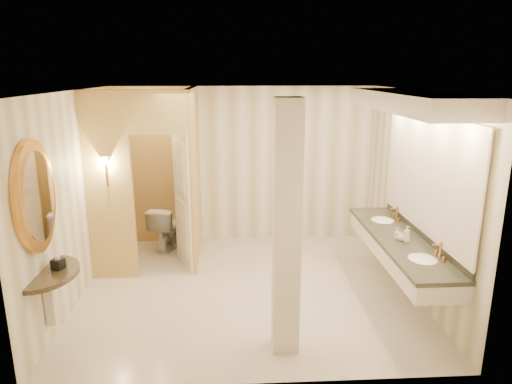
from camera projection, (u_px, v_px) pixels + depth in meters
The scene contains 16 objects.
floor at pixel (248, 289), 6.36m from camera, with size 4.50×4.50×0.00m, color beige.
ceiling at pixel (247, 91), 5.67m from camera, with size 4.50×4.50×0.00m, color white.
wall_back at pixel (243, 165), 7.94m from camera, with size 4.50×0.02×2.70m, color silver.
wall_front at pixel (256, 254), 4.08m from camera, with size 4.50×0.02×2.70m, color silver.
wall_left at pixel (74, 198), 5.89m from camera, with size 0.02×4.00×2.70m, color silver.
wall_right at pixel (414, 193), 6.13m from camera, with size 0.02×4.00×2.70m, color silver.
toilet_closet at pixel (171, 177), 6.88m from camera, with size 1.50×1.55×2.70m.
wall_sconce at pixel (105, 162), 6.23m from camera, with size 0.14×0.14×0.42m.
vanity at pixel (408, 180), 5.66m from camera, with size 0.75×2.79×2.09m.
console_shelf at pixel (39, 230), 4.73m from camera, with size 0.91×0.91×1.90m.
pillar at pixel (287, 231), 4.67m from camera, with size 0.28×0.28×2.70m, color silver.
tissue_box at pixel (58, 264), 4.90m from camera, with size 0.11×0.11×0.11m, color black.
toilet at pixel (167, 227), 7.73m from camera, with size 0.43×0.75×0.76m, color white.
soap_bottle_a at pixel (397, 234), 5.78m from camera, with size 0.06×0.06×0.13m, color beige.
soap_bottle_b at pixel (402, 236), 5.71m from camera, with size 0.09×0.09×0.12m, color silver.
soap_bottle_c at pixel (407, 234), 5.67m from camera, with size 0.08×0.08×0.21m, color #C6B28C.
Camera 1 is at (-0.21, -5.80, 2.93)m, focal length 32.00 mm.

